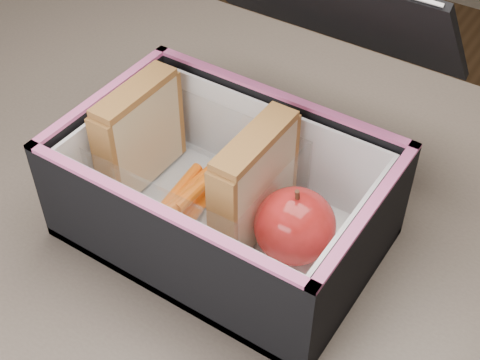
{
  "coord_description": "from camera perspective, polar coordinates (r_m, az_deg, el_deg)",
  "views": [
    {
      "loc": [
        0.22,
        -0.3,
        1.21
      ],
      "look_at": [
        -0.01,
        0.05,
        0.81
      ],
      "focal_mm": 50.0,
      "sensor_mm": 36.0,
      "label": 1
    }
  ],
  "objects": [
    {
      "name": "paper_napkin",
      "position": [
        0.58,
        4.91,
        -6.42
      ],
      "size": [
        0.09,
        0.09,
        0.01
      ],
      "primitive_type": "cube",
      "rotation": [
        0.0,
        0.0,
        0.32
      ],
      "color": "white",
      "rests_on": "lunch_bag"
    },
    {
      "name": "lunch_bag",
      "position": [
        0.58,
        -1.08,
        -0.34
      ],
      "size": [
        0.27,
        0.3,
        0.23
      ],
      "color": "black",
      "rests_on": "kitchen_table"
    },
    {
      "name": "sandwich_right",
      "position": [
        0.57,
        1.24,
        -0.37
      ],
      "size": [
        0.03,
        0.1,
        0.11
      ],
      "color": "#D7B784",
      "rests_on": "plastic_tub"
    },
    {
      "name": "kitchen_table",
      "position": [
        0.66,
        -1.82,
        -12.72
      ],
      "size": [
        1.2,
        0.8,
        0.75
      ],
      "color": "brown",
      "rests_on": "ground"
    },
    {
      "name": "carrot_sticks",
      "position": [
        0.61,
        -3.96,
        -1.16
      ],
      "size": [
        0.04,
        0.11,
        0.03
      ],
      "color": "#DE3E00",
      "rests_on": "plastic_tub"
    },
    {
      "name": "sandwich_left",
      "position": [
        0.63,
        -8.56,
        3.91
      ],
      "size": [
        0.03,
        0.09,
        0.1
      ],
      "color": "#D7B784",
      "rests_on": "plastic_tub"
    },
    {
      "name": "plastic_tub",
      "position": [
        0.61,
        -3.81,
        0.49
      ],
      "size": [
        0.17,
        0.12,
        0.07
      ],
      "primitive_type": null,
      "color": "white",
      "rests_on": "lunch_bag"
    },
    {
      "name": "red_apple",
      "position": [
        0.56,
        4.7,
        -3.92
      ],
      "size": [
        0.07,
        0.07,
        0.07
      ],
      "rotation": [
        0.0,
        0.0,
        0.07
      ],
      "color": "maroon",
      "rests_on": "paper_napkin"
    }
  ]
}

